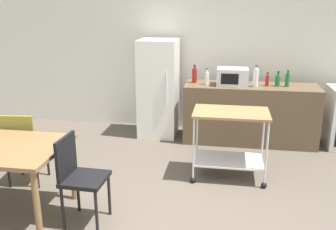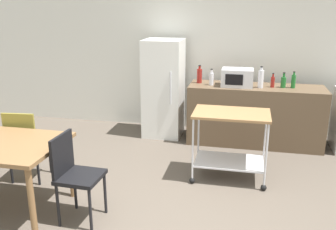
{
  "view_description": "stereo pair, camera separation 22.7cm",
  "coord_description": "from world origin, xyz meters",
  "views": [
    {
      "loc": [
        0.53,
        -2.98,
        2.1
      ],
      "look_at": [
        -0.15,
        1.2,
        0.8
      ],
      "focal_mm": 39.42,
      "sensor_mm": 36.0,
      "label": 1
    },
    {
      "loc": [
        0.75,
        -2.94,
        2.1
      ],
      "look_at": [
        -0.15,
        1.2,
        0.8
      ],
      "focal_mm": 39.42,
      "sensor_mm": 36.0,
      "label": 2
    }
  ],
  "objects": [
    {
      "name": "bottle_sesame_oil",
      "position": [
        1.12,
        2.58,
        0.98
      ],
      "size": [
        0.06,
        0.06,
        0.21
      ],
      "color": "maroon",
      "rests_on": "kitchen_counter"
    },
    {
      "name": "bottle_olive_oil",
      "position": [
        1.41,
        2.59,
        1.0
      ],
      "size": [
        0.06,
        0.06,
        0.24
      ],
      "color": "#1E6628",
      "rests_on": "kitchen_counter"
    },
    {
      "name": "bottle_sparkling_water",
      "position": [
        0.23,
        2.54,
        1.0
      ],
      "size": [
        0.07,
        0.07,
        0.25
      ],
      "color": "silver",
      "rests_on": "kitchen_counter"
    },
    {
      "name": "refrigerator",
      "position": [
        -0.55,
        2.7,
        0.78
      ],
      "size": [
        0.6,
        0.63,
        1.55
      ],
      "color": "white",
      "rests_on": "ground_plane"
    },
    {
      "name": "bottle_wine",
      "position": [
        1.28,
        2.59,
        0.99
      ],
      "size": [
        0.07,
        0.07,
        0.22
      ],
      "color": "#1E6628",
      "rests_on": "kitchen_counter"
    },
    {
      "name": "microwave",
      "position": [
        0.61,
        2.55,
        1.03
      ],
      "size": [
        0.46,
        0.35,
        0.26
      ],
      "color": "silver",
      "rests_on": "kitchen_counter"
    },
    {
      "name": "kitchen_counter",
      "position": [
        0.9,
        2.6,
        0.45
      ],
      "size": [
        2.0,
        0.64,
        0.9
      ],
      "primitive_type": "cube",
      "color": "brown",
      "rests_on": "ground_plane"
    },
    {
      "name": "back_wall",
      "position": [
        0.0,
        3.2,
        1.45
      ],
      "size": [
        8.4,
        0.12,
        2.9
      ],
      "primitive_type": "cube",
      "color": "silver",
      "rests_on": "ground_plane"
    },
    {
      "name": "chair_olive",
      "position": [
        -1.79,
        0.72,
        0.52
      ],
      "size": [
        0.44,
        0.44,
        0.89
      ],
      "rotation": [
        0.0,
        0.0,
        3.25
      ],
      "color": "olive",
      "rests_on": "ground_plane"
    },
    {
      "name": "kitchen_cart",
      "position": [
        0.6,
        1.31,
        0.57
      ],
      "size": [
        0.91,
        0.57,
        0.85
      ],
      "color": "olive",
      "rests_on": "ground_plane"
    },
    {
      "name": "chair_black",
      "position": [
        -0.84,
        0.06,
        0.52
      ],
      "size": [
        0.42,
        0.42,
        0.89
      ],
      "rotation": [
        0.0,
        0.0,
        1.53
      ],
      "color": "black",
      "rests_on": "ground_plane"
    },
    {
      "name": "bottle_soy_sauce",
      "position": [
        0.03,
        2.65,
        1.02
      ],
      "size": [
        0.08,
        0.08,
        0.28
      ],
      "color": "maroon",
      "rests_on": "kitchen_counter"
    },
    {
      "name": "bottle_hot_sauce",
      "position": [
        0.95,
        2.51,
        1.04
      ],
      "size": [
        0.08,
        0.08,
        0.32
      ],
      "color": "silver",
      "rests_on": "kitchen_counter"
    }
  ]
}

